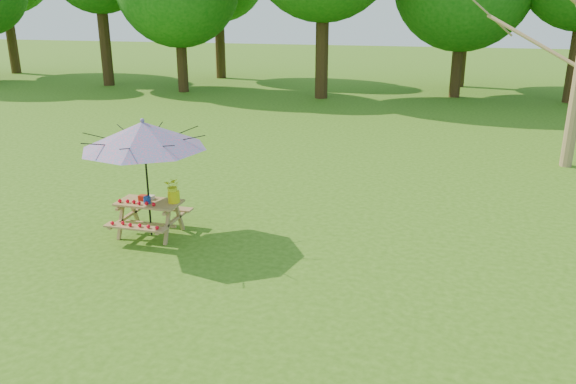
# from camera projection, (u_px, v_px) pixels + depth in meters

# --- Properties ---
(picnic_table) EXTENTS (1.20, 1.32, 0.67)m
(picnic_table) POSITION_uv_depth(u_px,v_px,m) (150.00, 219.00, 10.69)
(picnic_table) COLOR #A8824C
(picnic_table) RESTS_ON ground
(patio_umbrella) EXTENTS (2.68, 2.68, 2.26)m
(patio_umbrella) POSITION_uv_depth(u_px,v_px,m) (143.00, 135.00, 10.18)
(patio_umbrella) COLOR black
(patio_umbrella) RESTS_ON ground
(produce_bins) EXTENTS (0.30, 0.37, 0.13)m
(produce_bins) POSITION_uv_depth(u_px,v_px,m) (146.00, 199.00, 10.59)
(produce_bins) COLOR red
(produce_bins) RESTS_ON picnic_table
(tomatoes_row) EXTENTS (0.77, 0.13, 0.07)m
(tomatoes_row) POSITION_uv_depth(u_px,v_px,m) (137.00, 202.00, 10.45)
(tomatoes_row) COLOR red
(tomatoes_row) RESTS_ON picnic_table
(flower_bucket) EXTENTS (0.33, 0.30, 0.49)m
(flower_bucket) POSITION_uv_depth(u_px,v_px,m) (173.00, 189.00, 10.47)
(flower_bucket) COLOR yellow
(flower_bucket) RESTS_ON picnic_table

